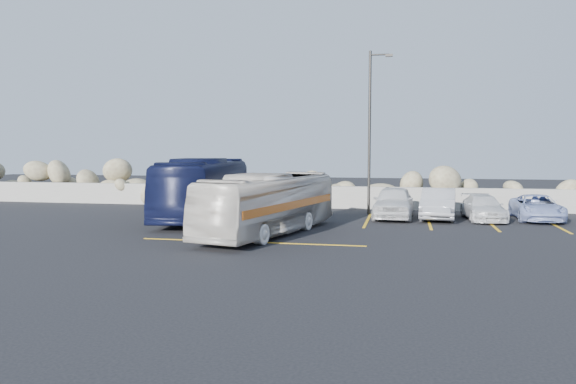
% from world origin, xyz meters
% --- Properties ---
extents(ground, '(90.00, 90.00, 0.00)m').
position_xyz_m(ground, '(0.00, 0.00, 0.00)').
color(ground, black).
rests_on(ground, ground).
extents(seawall, '(60.00, 0.40, 1.20)m').
position_xyz_m(seawall, '(0.00, 12.00, 0.60)').
color(seawall, gray).
rests_on(seawall, ground).
extents(riprap_pile, '(54.00, 2.80, 2.60)m').
position_xyz_m(riprap_pile, '(0.00, 13.20, 1.30)').
color(riprap_pile, '#8B7A5B').
rests_on(riprap_pile, ground).
extents(parking_lines, '(18.16, 9.36, 0.01)m').
position_xyz_m(parking_lines, '(4.64, 5.57, 0.01)').
color(parking_lines, gold).
rests_on(parking_lines, ground).
extents(lamppost, '(1.14, 0.18, 8.00)m').
position_xyz_m(lamppost, '(2.56, 9.50, 4.30)').
color(lamppost, '#2E2C29').
rests_on(lamppost, ground).
extents(vintage_bus, '(3.86, 8.57, 2.33)m').
position_xyz_m(vintage_bus, '(-0.80, 2.12, 1.16)').
color(vintage_bus, silver).
rests_on(vintage_bus, ground).
extents(tour_coach, '(3.48, 10.29, 2.81)m').
position_xyz_m(tour_coach, '(-4.97, 6.52, 1.40)').
color(tour_coach, black).
rests_on(tour_coach, ground).
extents(car_a, '(1.97, 4.47, 1.50)m').
position_xyz_m(car_a, '(3.74, 8.14, 0.75)').
color(car_a, silver).
rests_on(car_a, ground).
extents(car_b, '(1.88, 4.41, 1.41)m').
position_xyz_m(car_b, '(5.77, 8.26, 0.71)').
color(car_b, '#B5B5BA').
rests_on(car_b, ground).
extents(car_c, '(1.87, 3.96, 1.12)m').
position_xyz_m(car_c, '(7.76, 8.26, 0.56)').
color(car_c, silver).
rests_on(car_c, ground).
extents(car_d, '(1.99, 4.18, 1.15)m').
position_xyz_m(car_d, '(10.13, 8.67, 0.58)').
color(car_d, '#99AADA').
rests_on(car_d, ground).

